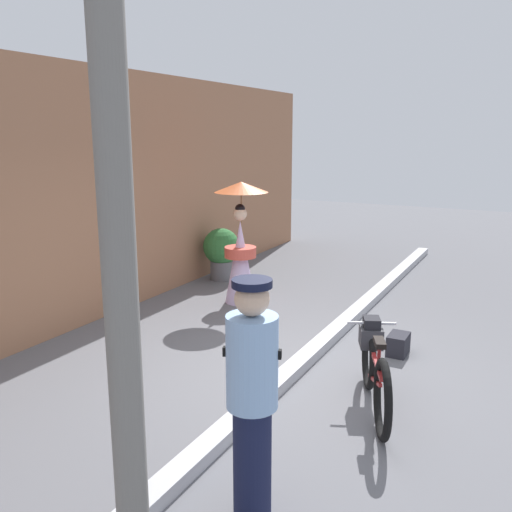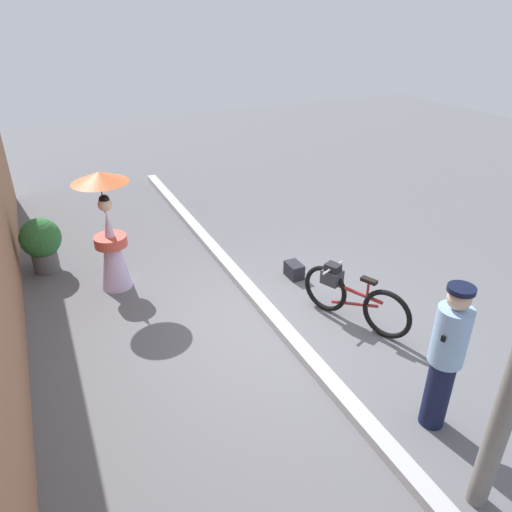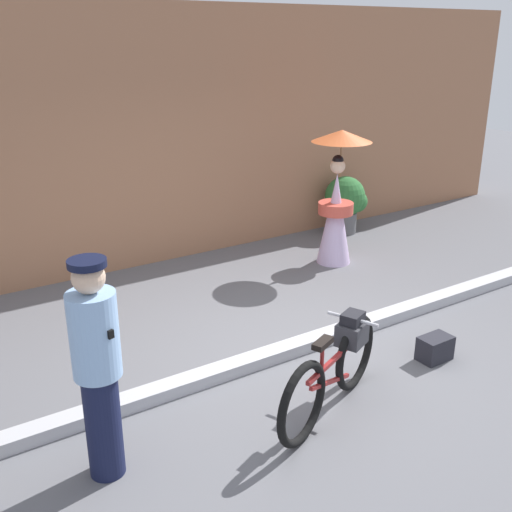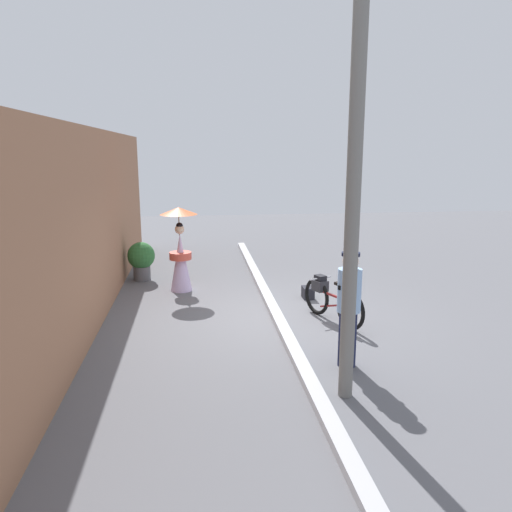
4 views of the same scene
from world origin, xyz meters
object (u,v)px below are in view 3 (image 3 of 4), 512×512
object	(u,v)px
person_officer	(97,366)
potted_plant_by_door	(346,201)
person_with_parasol	(337,197)
bicycle_near_officer	(335,367)
backpack_on_pavement	(435,348)

from	to	relation	value
person_officer	potted_plant_by_door	bearing A→B (deg)	32.94
person_with_parasol	potted_plant_by_door	xyz separation A→B (m)	(1.04, 0.96, -0.42)
person_officer	person_with_parasol	world-z (taller)	person_with_parasol
person_officer	potted_plant_by_door	distance (m)	6.36
bicycle_near_officer	person_with_parasol	bearing A→B (deg)	49.69
bicycle_near_officer	backpack_on_pavement	bearing A→B (deg)	3.63
person_with_parasol	backpack_on_pavement	size ratio (longest dim) A/B	5.57
bicycle_near_officer	backpack_on_pavement	world-z (taller)	bicycle_near_officer
person_with_parasol	potted_plant_by_door	size ratio (longest dim) A/B	2.01
potted_plant_by_door	backpack_on_pavement	world-z (taller)	potted_plant_by_door
potted_plant_by_door	backpack_on_pavement	bearing A→B (deg)	-118.69
person_officer	backpack_on_pavement	world-z (taller)	person_officer
potted_plant_by_door	backpack_on_pavement	distance (m)	4.18
person_officer	backpack_on_pavement	bearing A→B (deg)	-3.42
bicycle_near_officer	person_officer	xyz separation A→B (m)	(-1.93, 0.29, 0.49)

